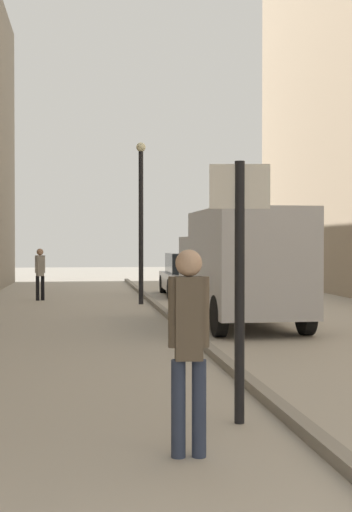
# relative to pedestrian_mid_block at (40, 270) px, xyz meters

# --- Properties ---
(ground_plane) EXTENTS (80.00, 80.00, 0.00)m
(ground_plane) POSITION_rel_pedestrian_mid_block_xyz_m (1.80, -8.93, -0.94)
(ground_plane) COLOR #A8A093
(kerb_strip) EXTENTS (0.16, 40.00, 0.12)m
(kerb_strip) POSITION_rel_pedestrian_mid_block_xyz_m (3.38, -8.93, -0.88)
(kerb_strip) COLOR gray
(kerb_strip) RESTS_ON ground_plane
(pedestrian_mid_block) EXTENTS (0.31, 0.24, 1.63)m
(pedestrian_mid_block) POSITION_rel_pedestrian_mid_block_xyz_m (0.00, 0.00, 0.00)
(pedestrian_mid_block) COLOR black
(pedestrian_mid_block) RESTS_ON ground_plane
(pedestrian_far_crossing) EXTENTS (0.35, 0.23, 1.74)m
(pedestrian_far_crossing) POSITION_rel_pedestrian_mid_block_xyz_m (2.20, -16.67, 0.06)
(pedestrian_far_crossing) COLOR #2D3851
(pedestrian_far_crossing) RESTS_ON ground_plane
(delivery_van) EXTENTS (2.02, 5.17, 2.49)m
(delivery_van) POSITION_rel_pedestrian_mid_block_xyz_m (4.75, -7.48, 0.38)
(delivery_van) COLOR #B7B7BC
(delivery_van) RESTS_ON ground_plane
(parked_car) EXTENTS (1.92, 4.24, 1.45)m
(parked_car) POSITION_rel_pedestrian_mid_block_xyz_m (5.00, 1.49, -0.23)
(parked_car) COLOR #B7B7BC
(parked_car) RESTS_ON ground_plane
(street_sign_post) EXTENTS (0.60, 0.12, 2.60)m
(street_sign_post) POSITION_rel_pedestrian_mid_block_xyz_m (2.87, -15.63, 0.60)
(street_sign_post) COLOR black
(street_sign_post) RESTS_ON ground_plane
(lamp_post) EXTENTS (0.28, 0.28, 4.76)m
(lamp_post) POSITION_rel_pedestrian_mid_block_xyz_m (3.03, -1.75, 1.78)
(lamp_post) COLOR black
(lamp_post) RESTS_ON ground_plane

